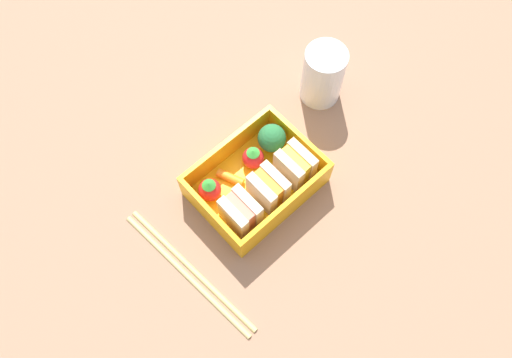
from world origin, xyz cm
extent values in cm
cube|color=#936A50|center=(0.00, 0.00, -1.00)|extent=(120.00, 120.00, 2.00)
cube|color=#F2A410|center=(0.00, 0.00, 0.60)|extent=(15.96, 12.01, 1.20)
cube|color=#F2A410|center=(0.00, 5.70, 3.19)|extent=(15.96, 0.60, 3.98)
cube|color=#F2A410|center=(0.00, -5.70, 3.19)|extent=(15.96, 0.60, 3.98)
cube|color=#F2A410|center=(-7.68, 0.00, 3.19)|extent=(0.60, 10.81, 3.98)
cube|color=#F2A410|center=(7.68, 0.00, 3.19)|extent=(0.60, 10.81, 3.98)
cube|color=#E1BC89|center=(-5.91, 2.30, 3.64)|extent=(1.19, 4.59, 4.87)
cube|color=yellow|center=(-4.72, 2.30, 3.64)|extent=(1.19, 4.23, 4.48)
cube|color=#E1BC89|center=(-3.54, 2.30, 3.64)|extent=(1.19, 4.59, 4.87)
cube|color=beige|center=(-1.19, 2.30, 3.64)|extent=(1.19, 4.59, 4.87)
cube|color=orange|center=(0.00, 2.30, 3.64)|extent=(1.19, 4.23, 4.48)
cube|color=beige|center=(1.19, 2.30, 3.64)|extent=(1.19, 4.59, 4.87)
cube|color=beige|center=(3.54, 2.30, 3.64)|extent=(1.19, 4.59, 4.87)
cube|color=#D87259|center=(4.72, 2.30, 3.64)|extent=(1.19, 4.23, 4.48)
cube|color=beige|center=(5.91, 2.30, 3.64)|extent=(1.19, 4.59, 4.87)
cylinder|color=#7FC664|center=(-5.19, -2.55, 1.88)|extent=(1.33, 1.33, 1.37)
sphere|color=#276936|center=(-5.19, -2.55, 3.89)|extent=(3.78, 3.78, 3.78)
sphere|color=red|center=(-1.81, -2.53, 2.66)|extent=(2.92, 2.92, 2.92)
cone|color=green|center=(-1.81, -2.53, 4.42)|extent=(1.75, 1.75, 0.60)
cylinder|color=orange|center=(2.09, -2.73, 1.78)|extent=(2.45, 3.86, 1.16)
sphere|color=red|center=(5.41, -2.90, 2.70)|extent=(2.99, 2.99, 2.99)
cone|color=#2D862D|center=(5.41, -2.90, 4.49)|extent=(1.80, 1.80, 0.60)
cylinder|color=tan|center=(13.51, 2.82, 0.35)|extent=(2.35, 21.94, 0.70)
cylinder|color=tan|center=(14.53, 2.90, 0.35)|extent=(2.35, 21.94, 0.70)
cylinder|color=white|center=(-16.99, -4.77, 4.45)|extent=(5.82, 5.82, 8.91)
camera|label=1|loc=(17.67, 19.24, 61.91)|focal=35.00mm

